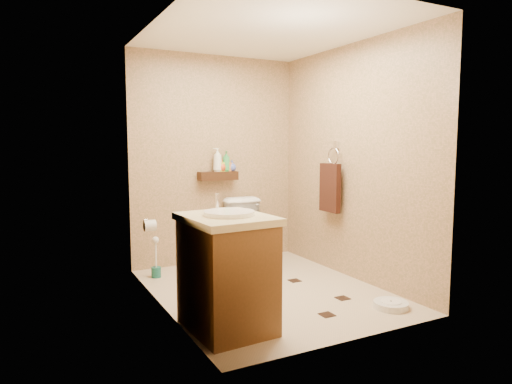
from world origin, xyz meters
TOP-DOWN VIEW (x-y plane):
  - ground at (0.00, 0.00)m, footprint 2.50×2.50m
  - wall_back at (0.00, 1.25)m, footprint 2.00×0.04m
  - wall_front at (0.00, -1.25)m, footprint 2.00×0.04m
  - wall_left at (-1.00, 0.00)m, footprint 0.04×2.50m
  - wall_right at (1.00, 0.00)m, footprint 0.04×2.50m
  - ceiling at (0.00, 0.00)m, footprint 2.00×2.50m
  - wall_shelf at (0.00, 1.17)m, footprint 0.46×0.14m
  - floor_accents at (0.03, -0.06)m, footprint 1.20×1.46m
  - toilet at (0.27, 0.83)m, footprint 0.44×0.75m
  - vanity at (-0.70, -0.66)m, footprint 0.63×0.74m
  - bathroom_scale at (0.71, -0.90)m, footprint 0.30×0.30m
  - toilet_brush at (-0.82, 0.91)m, footprint 0.10×0.10m
  - towel_ring at (0.91, 0.25)m, footprint 0.12×0.30m
  - toilet_paper at (-0.94, 0.65)m, footprint 0.12×0.11m
  - bottle_a at (-0.01, 1.17)m, footprint 0.12×0.12m
  - bottle_b at (0.04, 1.17)m, footprint 0.09×0.09m
  - bottle_c at (0.04, 1.17)m, footprint 0.13×0.13m
  - bottle_d at (0.10, 1.17)m, footprint 0.11×0.11m
  - bottle_e at (0.14, 1.17)m, footprint 0.10×0.10m
  - bottle_f at (0.18, 1.17)m, footprint 0.12×0.12m

SIDE VIEW (x-z plane):
  - ground at x=0.00m, z-range 0.00..0.00m
  - floor_accents at x=0.03m, z-range 0.00..0.01m
  - bathroom_scale at x=0.71m, z-range 0.00..0.06m
  - toilet_brush at x=-0.82m, z-range -0.06..0.37m
  - toilet at x=0.27m, z-range 0.00..0.76m
  - vanity at x=-0.70m, z-range -0.05..0.95m
  - toilet_paper at x=-0.94m, z-range 0.54..0.66m
  - towel_ring at x=0.91m, z-range 0.57..1.33m
  - wall_shelf at x=0.00m, z-range 0.97..1.07m
  - bottle_f at x=0.18m, z-range 1.07..1.20m
  - bottle_c at x=0.04m, z-range 1.07..1.21m
  - bottle_e at x=0.14m, z-range 1.07..1.22m
  - bottle_b at x=0.04m, z-range 1.07..1.23m
  - bottle_d at x=0.10m, z-range 1.07..1.31m
  - wall_back at x=0.00m, z-range 0.00..2.40m
  - wall_front at x=0.00m, z-range 0.00..2.40m
  - wall_left at x=-1.00m, z-range 0.00..2.40m
  - wall_right at x=1.00m, z-range 0.00..2.40m
  - bottle_a at x=-0.01m, z-range 1.07..1.34m
  - ceiling at x=0.00m, z-range 2.39..2.41m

